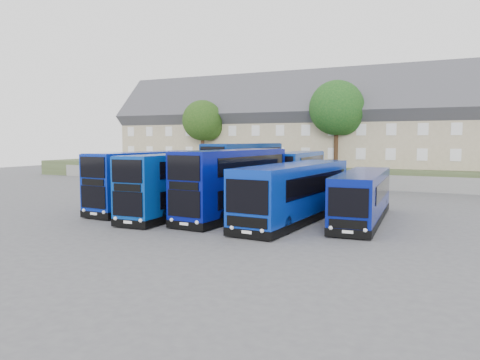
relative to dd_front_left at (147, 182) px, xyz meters
name	(u,v)px	position (x,y,z in m)	size (l,w,h in m)	color
ground	(193,224)	(6.05, -3.59, -2.00)	(120.00, 120.00, 0.00)	#4E4E54
retaining_wall	(313,180)	(6.05, 20.41, -1.25)	(70.00, 0.40, 1.50)	slate
earth_bank	(337,172)	(6.05, 30.41, -1.00)	(80.00, 20.00, 2.00)	#404B2A
terrace_row	(329,125)	(6.05, 26.41, 4.59)	(54.00, 10.40, 11.20)	tan
dd_front_left	(147,182)	(0.00, 0.00, 0.00)	(2.80, 10.36, 4.08)	#082197
dd_front_mid	(175,186)	(3.42, -1.50, -0.02)	(2.76, 10.24, 4.03)	#083897
dd_front_right	(233,184)	(7.06, -0.25, 0.11)	(3.12, 10.94, 4.30)	#060F79
dd_rear_left	(244,169)	(1.95, 12.20, 0.25)	(3.05, 11.61, 4.58)	navy
dd_rear_right	(298,176)	(7.81, 10.37, -0.09)	(2.88, 9.95, 3.90)	#082F92
coach_east_a	(295,193)	(11.12, 0.19, -0.28)	(3.34, 12.94, 3.51)	#092DA7
coach_east_b	(362,198)	(14.91, 1.58, -0.52)	(3.12, 11.22, 3.03)	navy
tree_west	(204,122)	(-7.81, 21.51, 5.05)	(4.80, 4.80, 7.65)	#382314
tree_mid	(338,110)	(8.19, 22.01, 6.07)	(5.76, 5.76, 9.18)	#382314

